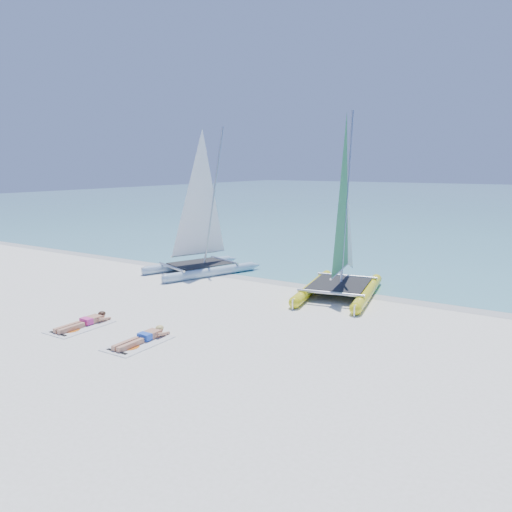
# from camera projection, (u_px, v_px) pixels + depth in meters

# --- Properties ---
(ground) EXTENTS (140.00, 140.00, 0.00)m
(ground) POSITION_uv_depth(u_px,v_px,m) (208.00, 317.00, 15.45)
(ground) COLOR white
(ground) RESTS_ON ground
(sea) EXTENTS (140.00, 115.00, 0.01)m
(sea) POSITION_uv_depth(u_px,v_px,m) (492.00, 199.00, 67.81)
(sea) COLOR #7AC1CC
(sea) RESTS_ON ground
(wet_sand_strip) EXTENTS (140.00, 1.40, 0.01)m
(wet_sand_strip) POSITION_uv_depth(u_px,v_px,m) (292.00, 282.00, 20.02)
(wet_sand_strip) COLOR beige
(wet_sand_strip) RESTS_ON ground
(catamaran_blue) EXTENTS (3.83, 5.27, 6.51)m
(catamaran_blue) POSITION_uv_depth(u_px,v_px,m) (201.00, 228.00, 21.60)
(catamaran_blue) COLOR #A5BAD9
(catamaran_blue) RESTS_ON ground
(catamaran_yellow) EXTENTS (3.28, 5.52, 6.84)m
(catamaran_yellow) POSITION_uv_depth(u_px,v_px,m) (344.00, 235.00, 18.17)
(catamaran_yellow) COLOR #FFF41A
(catamaran_yellow) RESTS_ON ground
(towel_a) EXTENTS (1.00, 1.85, 0.02)m
(towel_a) POSITION_uv_depth(u_px,v_px,m) (80.00, 327.00, 14.52)
(towel_a) COLOR silver
(towel_a) RESTS_ON ground
(sunbather_a) EXTENTS (0.37, 1.73, 0.26)m
(sunbather_a) POSITION_uv_depth(u_px,v_px,m) (85.00, 322.00, 14.66)
(sunbather_a) COLOR tan
(sunbather_a) RESTS_ON towel_a
(towel_b) EXTENTS (1.00, 1.85, 0.02)m
(towel_b) POSITION_uv_depth(u_px,v_px,m) (139.00, 343.00, 13.20)
(towel_b) COLOR silver
(towel_b) RESTS_ON ground
(sunbather_b) EXTENTS (0.37, 1.73, 0.26)m
(sunbather_b) POSITION_uv_depth(u_px,v_px,m) (144.00, 337.00, 13.34)
(sunbather_b) COLOR tan
(sunbather_b) RESTS_ON towel_b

